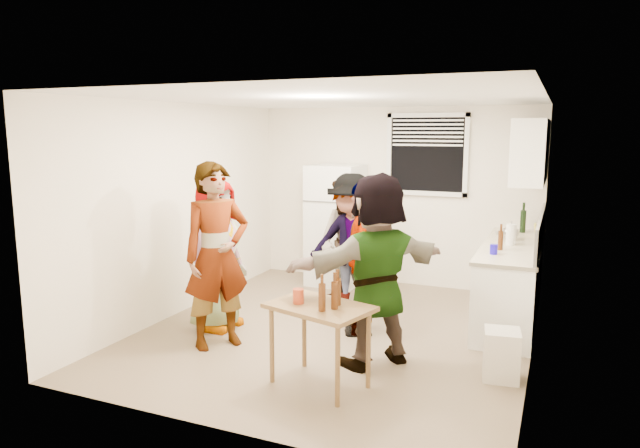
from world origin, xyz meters
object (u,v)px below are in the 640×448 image
at_px(wine_bottle, 522,232).
at_px(blue_cup, 493,254).
at_px(serving_table, 320,384).
at_px(guest_orange, 375,363).
at_px(guest_back_left, 347,306).
at_px(guest_grey, 218,327).
at_px(guest_back_right, 351,310).
at_px(guest_stripe, 220,345).
at_px(trash_bin, 502,352).
at_px(refrigerator, 336,225).
at_px(red_cup, 298,303).
at_px(beer_bottle_table, 337,305).
at_px(kettle, 510,240).
at_px(guest_black, 363,331).
at_px(beer_bottle_counter, 500,250).

xyz_separation_m(wine_bottle, blue_cup, (-0.19, -1.47, 0.00)).
bearing_deg(serving_table, guest_orange, 64.75).
relative_size(wine_bottle, guest_back_left, 0.18).
distance_m(guest_grey, guest_back_right, 1.63).
relative_size(blue_cup, guest_stripe, 0.06).
distance_m(trash_bin, guest_stripe, 2.77).
height_order(trash_bin, guest_back_right, trash_bin).
bearing_deg(refrigerator, wine_bottle, 2.39).
xyz_separation_m(blue_cup, red_cup, (-1.40, -1.81, -0.18)).
bearing_deg(guest_orange, guest_stripe, -44.01).
xyz_separation_m(beer_bottle_table, guest_stripe, (-1.45, 0.39, -0.72)).
height_order(refrigerator, kettle, refrigerator).
height_order(serving_table, guest_orange, serving_table).
height_order(guest_stripe, guest_back_right, guest_back_right).
xyz_separation_m(guest_back_right, guest_black, (0.37, -0.63, 0.00)).
distance_m(blue_cup, guest_orange, 1.72).
relative_size(kettle, trash_bin, 0.53).
relative_size(wine_bottle, guest_back_right, 0.17).
relative_size(refrigerator, beer_bottle_table, 7.45).
distance_m(refrigerator, kettle, 2.45).
bearing_deg(kettle, beer_bottle_counter, -113.18).
relative_size(refrigerator, red_cup, 13.37).
bearing_deg(guest_grey, red_cup, -118.32).
relative_size(serving_table, guest_black, 0.51).
height_order(red_cup, guest_orange, red_cup).
distance_m(trash_bin, guest_black, 1.67).
bearing_deg(guest_black, serving_table, -16.87).
relative_size(guest_back_right, guest_orange, 0.92).
bearing_deg(guest_back_left, red_cup, -60.22).
bearing_deg(red_cup, kettle, 61.07).
height_order(beer_bottle_table, guest_black, beer_bottle_table).
bearing_deg(blue_cup, trash_bin, -78.37).
height_order(beer_bottle_counter, trash_bin, beer_bottle_counter).
relative_size(kettle, wine_bottle, 0.84).
xyz_separation_m(beer_bottle_counter, guest_orange, (-0.96, -1.40, -0.90)).
bearing_deg(guest_stripe, guest_back_left, 12.36).
xyz_separation_m(beer_bottle_table, guest_orange, (0.16, 0.58, -0.72)).
xyz_separation_m(wine_bottle, guest_back_right, (-1.86, -1.22, -0.90)).
bearing_deg(kettle, guest_stripe, -158.31).
bearing_deg(blue_cup, guest_back_right, 171.47).
height_order(trash_bin, guest_stripe, trash_bin).
relative_size(blue_cup, red_cup, 0.84).
distance_m(guest_grey, guest_orange, 1.94).
bearing_deg(guest_back_left, guest_stripe, -93.05).
distance_m(refrigerator, guest_stripe, 2.84).
distance_m(beer_bottle_counter, serving_table, 2.56).
bearing_deg(guest_orange, beer_bottle_counter, -174.99).
distance_m(guest_stripe, guest_back_right, 1.81).
distance_m(kettle, serving_table, 3.11).
xyz_separation_m(guest_back_right, guest_orange, (0.76, -1.40, 0.00)).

